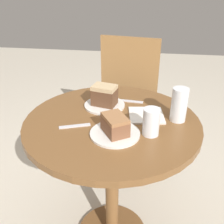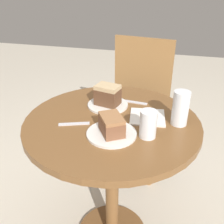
% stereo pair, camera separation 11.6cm
% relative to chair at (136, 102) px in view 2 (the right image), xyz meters
% --- Properties ---
extents(table, '(0.79, 0.79, 0.78)m').
position_rel_chair_xyz_m(table, '(0.01, -0.78, 0.10)').
color(table, brown).
rests_on(table, ground_plane).
extents(chair, '(0.54, 0.51, 0.95)m').
position_rel_chair_xyz_m(chair, '(0.00, 0.00, 0.00)').
color(chair, olive).
rests_on(chair, ground_plane).
extents(plate_near, '(0.20, 0.20, 0.01)m').
position_rel_chair_xyz_m(plate_near, '(-0.04, -0.65, 0.29)').
color(plate_near, silver).
rests_on(plate_near, table).
extents(plate_far, '(0.21, 0.21, 0.01)m').
position_rel_chair_xyz_m(plate_far, '(0.04, -0.90, 0.29)').
color(plate_far, silver).
rests_on(plate_far, table).
extents(cake_slice_near, '(0.13, 0.11, 0.10)m').
position_rel_chair_xyz_m(cake_slice_near, '(-0.04, -0.65, 0.34)').
color(cake_slice_near, brown).
rests_on(cake_slice_near, plate_near).
extents(cake_slice_far, '(0.13, 0.14, 0.08)m').
position_rel_chair_xyz_m(cake_slice_far, '(0.04, -0.90, 0.33)').
color(cake_slice_far, brown).
rests_on(cake_slice_far, plate_far).
extents(glass_lemonade, '(0.07, 0.07, 0.11)m').
position_rel_chair_xyz_m(glass_lemonade, '(0.19, -0.87, 0.33)').
color(glass_lemonade, beige).
rests_on(glass_lemonade, table).
extents(glass_water, '(0.07, 0.07, 0.15)m').
position_rel_chair_xyz_m(glass_water, '(0.30, -0.74, 0.35)').
color(glass_water, silver).
rests_on(glass_water, table).
extents(napkin_stack, '(0.18, 0.18, 0.01)m').
position_rel_chair_xyz_m(napkin_stack, '(0.17, -0.72, 0.28)').
color(napkin_stack, silver).
rests_on(napkin_stack, table).
extents(fork, '(0.17, 0.03, 0.00)m').
position_rel_chair_xyz_m(fork, '(0.06, -0.58, 0.28)').
color(fork, silver).
rests_on(fork, table).
extents(spoon, '(0.13, 0.06, 0.00)m').
position_rel_chair_xyz_m(spoon, '(-0.14, -0.86, 0.28)').
color(spoon, silver).
rests_on(spoon, table).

